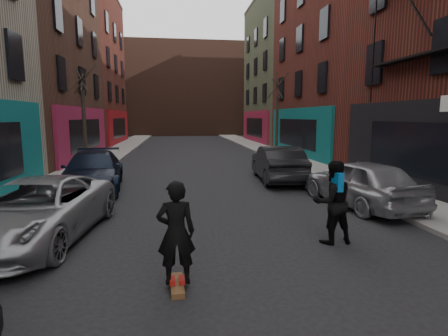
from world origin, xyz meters
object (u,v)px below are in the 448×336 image
object	(u,v)px
skateboarder	(176,233)
parked_left_far	(37,210)
parked_right_far	(361,182)
skateboard	(177,285)
pedestrian	(332,202)
parked_right_end	(277,163)
tree_left_far	(83,107)
parked_left_end	(93,171)
tree_right_far	(277,108)

from	to	relation	value
skateboarder	parked_left_far	bearing A→B (deg)	-43.71
parked_right_far	skateboard	xyz separation A→B (m)	(-5.94, -4.78, -0.73)
parked_right_far	pedestrian	distance (m)	3.88
parked_right_end	tree_left_far	bearing A→B (deg)	-21.77
parked_left_far	parked_left_end	xyz separation A→B (m)	(0.00, 5.67, 0.04)
parked_right_far	parked_right_end	xyz separation A→B (m)	(-1.40, 4.75, 0.02)
parked_right_end	parked_right_far	bearing A→B (deg)	110.28
pedestrian	parked_right_end	bearing A→B (deg)	-102.08
parked_right_end	parked_left_end	bearing A→B (deg)	11.29
skateboarder	tree_left_far	bearing A→B (deg)	-73.58
parked_right_far	tree_right_far	bearing A→B (deg)	-103.77
skateboard	skateboarder	xyz separation A→B (m)	(0.00, 0.00, 0.94)
parked_left_far	skateboarder	distance (m)	4.33
parked_left_end	skateboard	size ratio (longest dim) A/B	6.57
parked_left_end	tree_left_far	bearing A→B (deg)	99.89
skateboard	parked_right_far	bearing A→B (deg)	36.14
parked_right_end	pedestrian	world-z (taller)	pedestrian
parked_left_end	skateboarder	distance (m)	9.12
tree_right_far	parked_left_far	bearing A→B (deg)	-122.12
tree_right_far	skateboarder	world-z (taller)	tree_right_far
parked_left_far	parked_right_far	distance (m)	9.40
tree_right_far	skateboarder	size ratio (longest dim) A/B	3.84
parked_left_end	parked_right_far	distance (m)	9.93
parked_right_end	tree_right_far	bearing A→B (deg)	-102.07
parked_right_far	skateboard	distance (m)	7.66
parked_left_far	skateboarder	size ratio (longest dim) A/B	2.94
parked_right_end	skateboarder	xyz separation A→B (m)	(-4.54, -9.53, 0.19)
parked_right_end	skateboard	world-z (taller)	parked_right_end
tree_right_far	parked_right_end	size ratio (longest dim) A/B	1.41
tree_left_far	parked_left_far	bearing A→B (deg)	-81.87
skateboarder	pedestrian	distance (m)	3.95
parked_left_end	parked_right_end	size ratio (longest dim) A/B	1.09
tree_right_far	parked_right_far	world-z (taller)	tree_right_far
parked_left_far	skateboarder	world-z (taller)	skateboarder
parked_right_far	skateboarder	bearing A→B (deg)	31.02
tree_left_far	skateboarder	xyz separation A→B (m)	(4.86, -14.04, -2.39)
tree_left_far	skateboard	distance (m)	15.22
tree_left_far	parked_right_end	distance (m)	10.74
parked_right_far	pedestrian	bearing A→B (deg)	44.12
parked_left_far	parked_right_far	world-z (taller)	parked_right_far
tree_left_far	skateboard	size ratio (longest dim) A/B	8.12
skateboarder	pedestrian	size ratio (longest dim) A/B	0.92
tree_right_far	pedestrian	xyz separation A→B (m)	(-3.99, -18.31, -2.56)
parked_left_end	skateboard	world-z (taller)	parked_left_end
parked_left_far	pedestrian	xyz separation A→B (m)	(6.81, -1.11, 0.24)
tree_right_far	skateboarder	bearing A→B (deg)	-110.62
tree_left_far	parked_right_far	world-z (taller)	tree_left_far
parked_left_far	skateboard	world-z (taller)	parked_left_far
tree_left_far	tree_right_far	xyz separation A→B (m)	(12.40, 6.00, 0.15)
pedestrian	skateboard	bearing A→B (deg)	21.11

